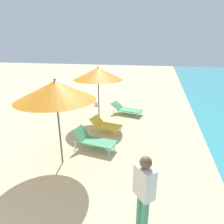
% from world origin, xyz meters
% --- Properties ---
extents(umbrella_second, '(2.09, 2.09, 2.46)m').
position_xyz_m(umbrella_second, '(0.21, 3.80, 2.15)').
color(umbrella_second, '#4C4C51').
rests_on(umbrella_second, ground).
extents(lounger_second_shoreside, '(1.42, 0.71, 0.68)m').
position_xyz_m(lounger_second_shoreside, '(0.81, 4.81, 0.32)').
color(lounger_second_shoreside, '#4CA572').
rests_on(lounger_second_shoreside, ground).
extents(umbrella_farthest, '(2.19, 2.19, 2.49)m').
position_xyz_m(umbrella_farthest, '(0.12, 7.29, 2.17)').
color(umbrella_farthest, '#4C4C51').
rests_on(umbrella_farthest, ground).
extents(lounger_farthest_shoreside, '(1.67, 0.97, 0.56)m').
position_xyz_m(lounger_farthest_shoreside, '(1.15, 8.56, 0.28)').
color(lounger_farthest_shoreside, '#4CA572').
rests_on(lounger_farthest_shoreside, ground).
extents(lounger_farthest_inland, '(1.29, 0.81, 0.58)m').
position_xyz_m(lounger_farthest_inland, '(0.79, 6.18, 0.30)').
color(lounger_farthest_inland, yellow).
rests_on(lounger_farthest_inland, ground).
extents(person_walking_mid, '(0.41, 0.41, 1.53)m').
position_xyz_m(person_walking_mid, '(2.71, 2.30, 0.92)').
color(person_walking_mid, '#3F9972').
rests_on(person_walking_mid, ground).
extents(beach_ball, '(0.26, 0.26, 0.26)m').
position_xyz_m(beach_ball, '(-0.86, 9.54, 0.13)').
color(beach_ball, white).
rests_on(beach_ball, ground).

